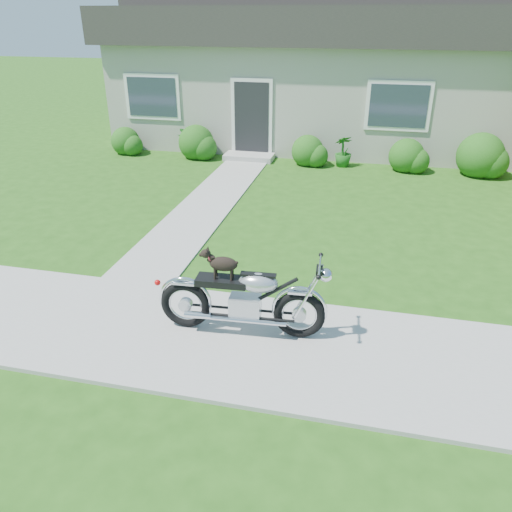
{
  "coord_description": "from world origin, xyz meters",
  "views": [
    {
      "loc": [
        1.9,
        -5.14,
        3.84
      ],
      "look_at": [
        0.47,
        1.0,
        0.75
      ],
      "focal_mm": 35.0,
      "sensor_mm": 36.0,
      "label": 1
    }
  ],
  "objects_px": {
    "motorcycle_with_dog": "(244,298)",
    "house": "(318,70)",
    "potted_plant_left": "(190,144)",
    "potted_plant_right": "(343,151)"
  },
  "relations": [
    {
      "from": "potted_plant_left",
      "to": "potted_plant_right",
      "type": "xyz_separation_m",
      "value": [
        4.43,
        0.0,
        0.03
      ]
    },
    {
      "from": "potted_plant_right",
      "to": "potted_plant_left",
      "type": "bearing_deg",
      "value": 180.0
    },
    {
      "from": "house",
      "to": "motorcycle_with_dog",
      "type": "bearing_deg",
      "value": -87.5
    },
    {
      "from": "house",
      "to": "motorcycle_with_dog",
      "type": "relative_size",
      "value": 5.66
    },
    {
      "from": "house",
      "to": "potted_plant_left",
      "type": "relative_size",
      "value": 16.17
    },
    {
      "from": "potted_plant_left",
      "to": "motorcycle_with_dog",
      "type": "distance_m",
      "value": 9.19
    },
    {
      "from": "house",
      "to": "potted_plant_right",
      "type": "bearing_deg",
      "value": -71.1
    },
    {
      "from": "house",
      "to": "potted_plant_left",
      "type": "distance_m",
      "value": 5.06
    },
    {
      "from": "motorcycle_with_dog",
      "to": "house",
      "type": "bearing_deg",
      "value": 88.72
    },
    {
      "from": "potted_plant_right",
      "to": "motorcycle_with_dog",
      "type": "relative_size",
      "value": 0.38
    }
  ]
}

